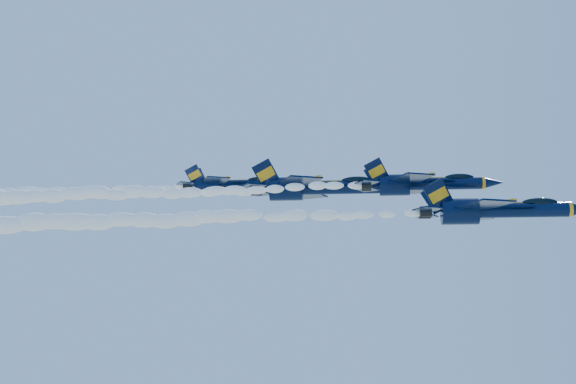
# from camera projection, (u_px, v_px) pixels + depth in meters

# --- Properties ---
(jet_lead) EXTENTS (16.96, 13.91, 6.30)m
(jet_lead) POSITION_uv_depth(u_px,v_px,m) (494.00, 210.00, 71.17)
(jet_lead) COLOR black
(smoke_trail_jet_lead) EXTENTS (46.44, 2.16, 1.94)m
(smoke_trail_jet_lead) POSITION_uv_depth(u_px,v_px,m) (192.00, 219.00, 74.01)
(smoke_trail_jet_lead) COLOR white
(jet_second) EXTENTS (15.49, 12.71, 5.76)m
(jet_second) POSITION_uv_depth(u_px,v_px,m) (423.00, 184.00, 79.70)
(jet_second) COLOR black
(smoke_trail_jet_second) EXTENTS (46.44, 1.97, 1.78)m
(smoke_trail_jet_second) POSITION_uv_depth(u_px,v_px,m) (159.00, 192.00, 82.47)
(smoke_trail_jet_second) COLOR white
(jet_third) EXTENTS (18.79, 15.42, 6.98)m
(jet_third) POSITION_uv_depth(u_px,v_px,m) (317.00, 187.00, 87.60)
(jet_third) COLOR black
(smoke_trail_jet_third) EXTENTS (46.44, 2.39, 2.16)m
(smoke_trail_jet_third) POSITION_uv_depth(u_px,v_px,m) (68.00, 196.00, 90.51)
(smoke_trail_jet_third) COLOR white
(jet_fourth) EXTENTS (15.66, 12.85, 5.82)m
(jet_fourth) POSITION_uv_depth(u_px,v_px,m) (231.00, 185.00, 103.22)
(jet_fourth) COLOR black
(smoke_trail_jet_fourth) EXTENTS (46.44, 2.00, 1.80)m
(smoke_trail_jet_fourth) POSITION_uv_depth(u_px,v_px,m) (30.00, 191.00, 106.01)
(smoke_trail_jet_fourth) COLOR white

